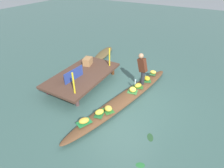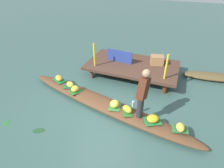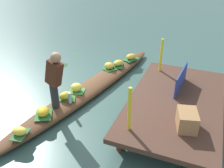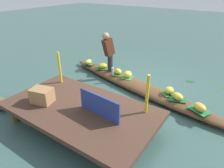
{
  "view_description": "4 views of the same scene",
  "coord_description": "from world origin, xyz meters",
  "px_view_note": "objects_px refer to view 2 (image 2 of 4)",
  "views": [
    {
      "loc": [
        -4.75,
        -2.18,
        4.16
      ],
      "look_at": [
        0.02,
        0.54,
        0.57
      ],
      "focal_mm": 28.94,
      "sensor_mm": 36.0,
      "label": 1
    },
    {
      "loc": [
        1.67,
        -3.64,
        3.41
      ],
      "look_at": [
        0.02,
        0.61,
        0.42
      ],
      "focal_mm": 29.09,
      "sensor_mm": 36.0,
      "label": 2
    },
    {
      "loc": [
        4.66,
        2.45,
        3.23
      ],
      "look_at": [
        -0.09,
        0.55,
        0.31
      ],
      "focal_mm": 40.31,
      "sensor_mm": 36.0,
      "label": 3
    },
    {
      "loc": [
        -2.26,
        4.6,
        2.76
      ],
      "look_at": [
        0.43,
        0.63,
        0.33
      ],
      "focal_mm": 32.2,
      "sensor_mm": 36.0,
      "label": 4
    }
  ],
  "objects_px": {
    "banana_bunch_6": "(70,84)",
    "water_bottle": "(133,105)",
    "vendor_person": "(143,92)",
    "banana_bunch_0": "(153,119)",
    "banana_bunch_1": "(75,89)",
    "banana_bunch_4": "(180,127)",
    "vendor_boat": "(103,104)",
    "moored_boat": "(214,77)",
    "banana_bunch_2": "(59,78)",
    "market_banner": "(119,56)",
    "banana_bunch_5": "(127,109)",
    "banana_bunch_3": "(115,104)",
    "produce_crate": "(157,60)"
  },
  "relations": [
    {
      "from": "vendor_boat",
      "to": "banana_bunch_5",
      "type": "distance_m",
      "value": 0.81
    },
    {
      "from": "banana_bunch_1",
      "to": "banana_bunch_2",
      "type": "xyz_separation_m",
      "value": [
        -0.82,
        0.35,
        -0.01
      ]
    },
    {
      "from": "banana_bunch_6",
      "to": "water_bottle",
      "type": "distance_m",
      "value": 2.12
    },
    {
      "from": "banana_bunch_1",
      "to": "produce_crate",
      "type": "relative_size",
      "value": 0.58
    },
    {
      "from": "banana_bunch_6",
      "to": "water_bottle",
      "type": "height_order",
      "value": "water_bottle"
    },
    {
      "from": "banana_bunch_4",
      "to": "banana_bunch_5",
      "type": "height_order",
      "value": "banana_bunch_5"
    },
    {
      "from": "banana_bunch_2",
      "to": "banana_bunch_3",
      "type": "xyz_separation_m",
      "value": [
        2.17,
        -0.6,
        0.02
      ]
    },
    {
      "from": "banana_bunch_3",
      "to": "banana_bunch_4",
      "type": "bearing_deg",
      "value": -7.2
    },
    {
      "from": "banana_bunch_3",
      "to": "banana_bunch_6",
      "type": "height_order",
      "value": "banana_bunch_3"
    },
    {
      "from": "water_bottle",
      "to": "banana_bunch_1",
      "type": "bearing_deg",
      "value": 175.48
    },
    {
      "from": "banana_bunch_2",
      "to": "produce_crate",
      "type": "distance_m",
      "value": 3.43
    },
    {
      "from": "banana_bunch_4",
      "to": "produce_crate",
      "type": "xyz_separation_m",
      "value": [
        -1.02,
        2.72,
        0.29
      ]
    },
    {
      "from": "banana_bunch_0",
      "to": "banana_bunch_5",
      "type": "bearing_deg",
      "value": 170.87
    },
    {
      "from": "banana_bunch_2",
      "to": "market_banner",
      "type": "relative_size",
      "value": 0.32
    },
    {
      "from": "banana_bunch_0",
      "to": "vendor_person",
      "type": "bearing_deg",
      "value": 159.01
    },
    {
      "from": "market_banner",
      "to": "banana_bunch_2",
      "type": "bearing_deg",
      "value": -128.87
    },
    {
      "from": "banana_bunch_0",
      "to": "banana_bunch_5",
      "type": "relative_size",
      "value": 1.01
    },
    {
      "from": "banana_bunch_2",
      "to": "banana_bunch_4",
      "type": "height_order",
      "value": "banana_bunch_2"
    },
    {
      "from": "banana_bunch_1",
      "to": "market_banner",
      "type": "xyz_separation_m",
      "value": [
        0.71,
        1.96,
        0.34
      ]
    },
    {
      "from": "market_banner",
      "to": "water_bottle",
      "type": "bearing_deg",
      "value": -57.37
    },
    {
      "from": "banana_bunch_6",
      "to": "market_banner",
      "type": "distance_m",
      "value": 2.08
    },
    {
      "from": "produce_crate",
      "to": "market_banner",
      "type": "bearing_deg",
      "value": -167.08
    },
    {
      "from": "banana_bunch_2",
      "to": "produce_crate",
      "type": "relative_size",
      "value": 0.71
    },
    {
      "from": "banana_bunch_1",
      "to": "market_banner",
      "type": "relative_size",
      "value": 0.26
    },
    {
      "from": "banana_bunch_3",
      "to": "water_bottle",
      "type": "relative_size",
      "value": 1.05
    },
    {
      "from": "banana_bunch_4",
      "to": "market_banner",
      "type": "bearing_deg",
      "value": 133.88
    },
    {
      "from": "banana_bunch_0",
      "to": "produce_crate",
      "type": "xyz_separation_m",
      "value": [
        -0.38,
        2.67,
        0.29
      ]
    },
    {
      "from": "banana_bunch_5",
      "to": "water_bottle",
      "type": "relative_size",
      "value": 1.19
    },
    {
      "from": "banana_bunch_5",
      "to": "banana_bunch_1",
      "type": "bearing_deg",
      "value": 169.88
    },
    {
      "from": "banana_bunch_4",
      "to": "produce_crate",
      "type": "distance_m",
      "value": 2.92
    },
    {
      "from": "banana_bunch_0",
      "to": "banana_bunch_2",
      "type": "relative_size",
      "value": 0.93
    },
    {
      "from": "vendor_boat",
      "to": "moored_boat",
      "type": "distance_m",
      "value": 4.15
    },
    {
      "from": "banana_bunch_1",
      "to": "banana_bunch_4",
      "type": "height_order",
      "value": "banana_bunch_1"
    },
    {
      "from": "banana_bunch_6",
      "to": "banana_bunch_4",
      "type": "bearing_deg",
      "value": -10.64
    },
    {
      "from": "banana_bunch_4",
      "to": "vendor_boat",
      "type": "bearing_deg",
      "value": 170.47
    },
    {
      "from": "banana_bunch_2",
      "to": "water_bottle",
      "type": "bearing_deg",
      "value": -10.65
    },
    {
      "from": "banana_bunch_1",
      "to": "water_bottle",
      "type": "bearing_deg",
      "value": -4.52
    },
    {
      "from": "banana_bunch_1",
      "to": "vendor_person",
      "type": "bearing_deg",
      "value": -7.94
    },
    {
      "from": "banana_bunch_5",
      "to": "market_banner",
      "type": "relative_size",
      "value": 0.3
    },
    {
      "from": "banana_bunch_0",
      "to": "banana_bunch_1",
      "type": "xyz_separation_m",
      "value": [
        -2.4,
        0.42,
        0.01
      ]
    },
    {
      "from": "moored_boat",
      "to": "banana_bunch_0",
      "type": "distance_m",
      "value": 3.51
    },
    {
      "from": "banana_bunch_5",
      "to": "banana_bunch_6",
      "type": "height_order",
      "value": "banana_bunch_5"
    },
    {
      "from": "banana_bunch_5",
      "to": "produce_crate",
      "type": "height_order",
      "value": "produce_crate"
    },
    {
      "from": "vendor_boat",
      "to": "banana_bunch_0",
      "type": "bearing_deg",
      "value": 0.48
    },
    {
      "from": "vendor_person",
      "to": "banana_bunch_0",
      "type": "bearing_deg",
      "value": -20.99
    },
    {
      "from": "moored_boat",
      "to": "vendor_person",
      "type": "height_order",
      "value": "vendor_person"
    },
    {
      "from": "banana_bunch_6",
      "to": "produce_crate",
      "type": "height_order",
      "value": "produce_crate"
    },
    {
      "from": "banana_bunch_1",
      "to": "banana_bunch_2",
      "type": "height_order",
      "value": "banana_bunch_1"
    },
    {
      "from": "banana_bunch_0",
      "to": "vendor_person",
      "type": "relative_size",
      "value": 0.23
    },
    {
      "from": "banana_bunch_4",
      "to": "banana_bunch_6",
      "type": "height_order",
      "value": "banana_bunch_6"
    }
  ]
}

